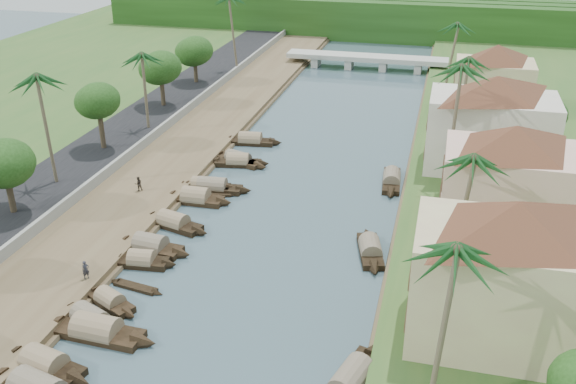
% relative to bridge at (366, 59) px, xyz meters
% --- Properties ---
extents(ground, '(220.00, 220.00, 0.00)m').
position_rel_bridge_xyz_m(ground, '(-0.00, -72.00, -1.72)').
color(ground, '#3C525A').
rests_on(ground, ground).
extents(left_bank, '(10.00, 180.00, 0.80)m').
position_rel_bridge_xyz_m(left_bank, '(-16.00, -52.00, -1.32)').
color(left_bank, brown).
rests_on(left_bank, ground).
extents(right_bank, '(16.00, 180.00, 1.20)m').
position_rel_bridge_xyz_m(right_bank, '(19.00, -52.00, -1.12)').
color(right_bank, '#2E5522').
rests_on(right_bank, ground).
extents(road, '(8.00, 180.00, 1.40)m').
position_rel_bridge_xyz_m(road, '(-24.50, -52.00, -1.02)').
color(road, black).
rests_on(road, ground).
extents(retaining_wall, '(0.40, 180.00, 1.10)m').
position_rel_bridge_xyz_m(retaining_wall, '(-20.20, -52.00, -0.37)').
color(retaining_wall, gray).
rests_on(retaining_wall, left_bank).
extents(treeline, '(120.00, 14.00, 8.00)m').
position_rel_bridge_xyz_m(treeline, '(-0.00, 28.00, 2.28)').
color(treeline, '#18380F').
rests_on(treeline, ground).
extents(bridge, '(28.00, 4.00, 2.40)m').
position_rel_bridge_xyz_m(bridge, '(0.00, 0.00, 0.00)').
color(bridge, '#A9A89E').
rests_on(bridge, ground).
extents(building_near, '(14.85, 14.85, 10.20)m').
position_rel_bridge_xyz_m(building_near, '(18.99, -74.00, 4.66)').
color(building_near, beige).
rests_on(building_near, right_bank).
extents(building_mid, '(14.11, 14.11, 9.70)m').
position_rel_bridge_xyz_m(building_mid, '(19.99, -58.00, 4.41)').
color(building_mid, beige).
rests_on(building_mid, right_bank).
extents(building_far, '(15.59, 15.59, 10.20)m').
position_rel_bridge_xyz_m(building_far, '(18.99, -44.00, 4.66)').
color(building_far, beige).
rests_on(building_far, right_bank).
extents(building_distant, '(12.62, 12.62, 9.20)m').
position_rel_bridge_xyz_m(building_distant, '(19.99, -24.00, 4.16)').
color(building_distant, beige).
rests_on(building_distant, right_bank).
extents(sampan_1, '(8.11, 3.51, 2.34)m').
position_rel_bridge_xyz_m(sampan_1, '(-9.69, -83.26, -1.30)').
color(sampan_1, black).
rests_on(sampan_1, ground).
extents(sampan_2, '(9.56, 2.44, 2.46)m').
position_rel_bridge_xyz_m(sampan_2, '(-8.16, -79.20, -1.30)').
color(sampan_2, black).
rests_on(sampan_2, ground).
extents(sampan_3, '(7.53, 4.36, 2.05)m').
position_rel_bridge_xyz_m(sampan_3, '(-9.31, -78.08, -1.31)').
color(sampan_3, black).
rests_on(sampan_3, ground).
extents(sampan_4, '(6.15, 3.99, 1.83)m').
position_rel_bridge_xyz_m(sampan_4, '(-9.05, -75.62, -1.32)').
color(sampan_4, black).
rests_on(sampan_4, ground).
extents(sampan_5, '(6.33, 2.16, 2.02)m').
position_rel_bridge_xyz_m(sampan_5, '(-9.29, -69.74, -1.31)').
color(sampan_5, black).
rests_on(sampan_5, ground).
extents(sampan_6, '(8.07, 2.64, 2.35)m').
position_rel_bridge_xyz_m(sampan_6, '(-9.60, -67.35, -1.30)').
color(sampan_6, black).
rests_on(sampan_6, ground).
extents(sampan_7, '(8.28, 3.84, 2.17)m').
position_rel_bridge_xyz_m(sampan_7, '(-9.46, -62.76, -1.31)').
color(sampan_7, black).
rests_on(sampan_7, ground).
extents(sampan_8, '(7.81, 2.20, 2.39)m').
position_rel_bridge_xyz_m(sampan_8, '(-9.36, -57.35, -1.30)').
color(sampan_8, black).
rests_on(sampan_8, ground).
extents(sampan_9, '(8.73, 2.30, 2.19)m').
position_rel_bridge_xyz_m(sampan_9, '(-8.67, -54.40, -1.31)').
color(sampan_9, black).
rests_on(sampan_9, ground).
extents(sampan_10, '(7.63, 2.61, 2.08)m').
position_rel_bridge_xyz_m(sampan_10, '(-9.56, -54.39, -1.31)').
color(sampan_10, black).
rests_on(sampan_10, ground).
extents(sampan_11, '(7.53, 2.75, 2.13)m').
position_rel_bridge_xyz_m(sampan_11, '(-8.23, -47.18, -1.31)').
color(sampan_11, black).
rests_on(sampan_11, ground).
extents(sampan_12, '(8.29, 4.24, 2.00)m').
position_rel_bridge_xyz_m(sampan_12, '(-8.43, -46.50, -1.31)').
color(sampan_12, black).
rests_on(sampan_12, ground).
extents(sampan_13, '(8.28, 2.57, 2.23)m').
position_rel_bridge_xyz_m(sampan_13, '(-8.89, -40.26, -1.31)').
color(sampan_13, black).
rests_on(sampan_13, ground).
extents(sampan_14, '(4.29, 9.42, 2.25)m').
position_rel_bridge_xyz_m(sampan_14, '(10.00, -79.82, -1.31)').
color(sampan_14, black).
rests_on(sampan_14, ground).
extents(sampan_15, '(3.49, 8.08, 2.13)m').
position_rel_bridge_xyz_m(sampan_15, '(9.04, -63.21, -1.31)').
color(sampan_15, black).
rests_on(sampan_15, ground).
extents(sampan_16, '(2.29, 8.94, 2.16)m').
position_rel_bridge_xyz_m(sampan_16, '(9.32, -47.92, -1.31)').
color(sampan_16, black).
rests_on(sampan_16, ground).
extents(canoe_1, '(5.20, 1.67, 0.83)m').
position_rel_bridge_xyz_m(canoe_1, '(-8.26, -73.04, -1.62)').
color(canoe_1, black).
rests_on(canoe_1, ground).
extents(canoe_2, '(6.34, 2.07, 0.91)m').
position_rel_bridge_xyz_m(canoe_2, '(-8.60, -55.43, -1.62)').
color(canoe_2, black).
rests_on(canoe_2, ground).
extents(palm_0, '(3.20, 3.20, 12.09)m').
position_rel_bridge_xyz_m(palm_0, '(15.00, -81.31, 9.76)').
color(palm_0, brown).
rests_on(palm_0, ground).
extents(palm_1, '(3.20, 3.20, 10.95)m').
position_rel_bridge_xyz_m(palm_1, '(16.00, -65.31, 8.66)').
color(palm_1, brown).
rests_on(palm_1, ground).
extents(palm_2, '(3.20, 3.20, 13.94)m').
position_rel_bridge_xyz_m(palm_2, '(15.00, -49.82, 11.53)').
color(palm_2, brown).
rests_on(palm_2, ground).
extents(palm_3, '(3.20, 3.20, 10.73)m').
position_rel_bridge_xyz_m(palm_3, '(16.00, -32.71, 8.44)').
color(palm_3, brown).
rests_on(palm_3, ground).
extents(palm_5, '(3.20, 3.20, 12.62)m').
position_rel_bridge_xyz_m(palm_5, '(-24.00, -58.96, 10.46)').
color(palm_5, brown).
rests_on(palm_5, ground).
extents(palm_6, '(3.20, 3.20, 10.81)m').
position_rel_bridge_xyz_m(palm_6, '(-22.00, -41.28, 8.73)').
color(palm_6, brown).
rests_on(palm_6, ground).
extents(palm_7, '(3.20, 3.20, 11.82)m').
position_rel_bridge_xyz_m(palm_7, '(14.00, -16.57, 9.51)').
color(palm_7, brown).
rests_on(palm_7, ground).
extents(tree_2, '(5.35, 5.35, 7.04)m').
position_rel_bridge_xyz_m(tree_2, '(-24.00, -65.97, 4.45)').
color(tree_2, brown).
rests_on(tree_2, ground).
extents(tree_3, '(4.77, 4.77, 7.60)m').
position_rel_bridge_xyz_m(tree_3, '(-24.00, -49.02, 5.22)').
color(tree_3, brown).
rests_on(tree_3, ground).
extents(tree_4, '(5.35, 5.35, 7.45)m').
position_rel_bridge_xyz_m(tree_4, '(-24.00, -32.20, 4.85)').
color(tree_4, brown).
rests_on(tree_4, ground).
extents(tree_5, '(5.29, 5.29, 6.96)m').
position_rel_bridge_xyz_m(tree_5, '(-24.00, -19.89, 4.39)').
color(tree_5, brown).
rests_on(tree_5, ground).
extents(tree_6, '(4.49, 4.49, 7.69)m').
position_rel_bridge_xyz_m(tree_6, '(24.00, -42.39, 5.21)').
color(tree_6, brown).
rests_on(tree_6, ground).
extents(person_near, '(0.64, 0.67, 1.55)m').
position_rel_bridge_xyz_m(person_near, '(-12.02, -73.76, -0.15)').
color(person_near, '#292931').
rests_on(person_near, left_bank).
extents(person_far, '(0.94, 0.93, 1.52)m').
position_rel_bridge_xyz_m(person_far, '(-15.33, -57.76, -0.16)').
color(person_far, '#2B241E').
rests_on(person_far, left_bank).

